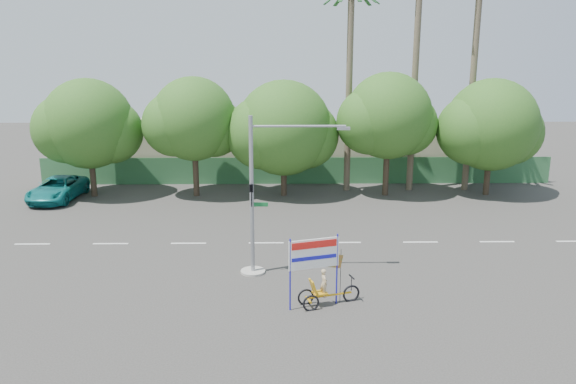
{
  "coord_description": "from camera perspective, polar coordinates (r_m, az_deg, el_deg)",
  "views": [
    {
      "loc": [
        -1.3,
        -19.47,
        9.53
      ],
      "look_at": [
        -0.92,
        4.82,
        3.5
      ],
      "focal_mm": 35.0,
      "sensor_mm": 36.0,
      "label": 1
    }
  ],
  "objects": [
    {
      "name": "tree_left",
      "position": [
        38.17,
        -9.62,
        7.02
      ],
      "size": [
        6.66,
        5.6,
        8.07
      ],
      "color": "#473828",
      "rests_on": "ground"
    },
    {
      "name": "palm_tall",
      "position": [
        40.07,
        12.97,
        14.94
      ],
      "size": [
        3.73,
        3.79,
        17.45
      ],
      "color": "#70604C",
      "rests_on": "ground"
    },
    {
      "name": "trike_billboard",
      "position": [
        21.78,
        3.33,
        -8.67
      ],
      "size": [
        2.84,
        1.18,
        2.9
      ],
      "rotation": [
        0.0,
        0.0,
        0.3
      ],
      "color": "black",
      "rests_on": "ground"
    },
    {
      "name": "palm_mid",
      "position": [
        41.18,
        18.44,
        13.07
      ],
      "size": [
        3.73,
        3.79,
        15.45
      ],
      "color": "#70604C",
      "rests_on": "ground"
    },
    {
      "name": "tree_far_left",
      "position": [
        39.87,
        -19.66,
        6.27
      ],
      "size": [
        7.14,
        6.0,
        7.96
      ],
      "color": "#473828",
      "rests_on": "ground"
    },
    {
      "name": "palm_short",
      "position": [
        39.27,
        6.29,
        12.89
      ],
      "size": [
        3.73,
        3.79,
        14.45
      ],
      "color": "#70604C",
      "rests_on": "ground"
    },
    {
      "name": "building_right",
      "position": [
        47.05,
        10.55,
        4.25
      ],
      "size": [
        14.0,
        8.0,
        3.6
      ],
      "primitive_type": "cube",
      "color": "beige",
      "rests_on": "ground"
    },
    {
      "name": "tree_far_right",
      "position": [
        40.38,
        19.89,
        6.17
      ],
      "size": [
        7.38,
        6.2,
        7.94
      ],
      "color": "#473828",
      "rests_on": "ground"
    },
    {
      "name": "traffic_signal",
      "position": [
        24.38,
        -2.97,
        -1.81
      ],
      "size": [
        4.72,
        1.1,
        7.0
      ],
      "color": "gray",
      "rests_on": "ground"
    },
    {
      "name": "building_left",
      "position": [
        46.9,
        -11.61,
        4.42
      ],
      "size": [
        12.0,
        8.0,
        4.0
      ],
      "primitive_type": "cube",
      "color": "beige",
      "rests_on": "ground"
    },
    {
      "name": "fence",
      "position": [
        41.87,
        0.9,
        2.19
      ],
      "size": [
        38.0,
        0.08,
        2.0
      ],
      "primitive_type": "cube",
      "color": "#336B3D",
      "rests_on": "ground"
    },
    {
      "name": "tree_right",
      "position": [
        38.41,
        10.08,
        7.31
      ],
      "size": [
        6.9,
        5.8,
        8.36
      ],
      "color": "#473828",
      "rests_on": "ground"
    },
    {
      "name": "ground",
      "position": [
        21.72,
        2.69,
        -12.1
      ],
      "size": [
        120.0,
        120.0,
        0.0
      ],
      "primitive_type": "plane",
      "color": "#33302D",
      "rests_on": "ground"
    },
    {
      "name": "pickup_truck",
      "position": [
        40.3,
        -22.36,
        0.31
      ],
      "size": [
        2.79,
        5.61,
        1.53
      ],
      "primitive_type": "imported",
      "rotation": [
        0.0,
        0.0,
        -0.05
      ],
      "color": "#107675",
      "rests_on": "ground"
    },
    {
      "name": "tree_center",
      "position": [
        37.81,
        -0.51,
        6.25
      ],
      "size": [
        7.62,
        6.4,
        7.85
      ],
      "color": "#473828",
      "rests_on": "ground"
    }
  ]
}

